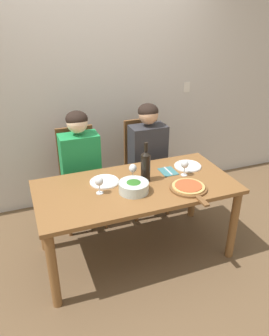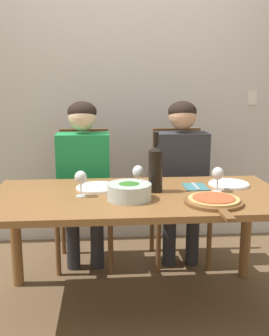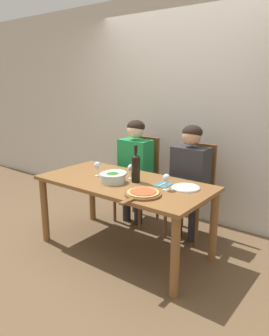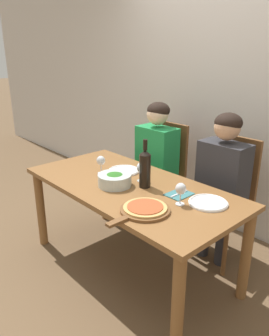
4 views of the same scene
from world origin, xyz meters
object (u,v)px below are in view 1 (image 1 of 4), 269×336
Objects in this scene: chair_left at (79,174)px; pizza_on_board at (189,188)px; dinner_plate_left at (105,181)px; dinner_plate_right at (188,166)px; wine_glass_left at (99,182)px; wine_glass_right at (185,165)px; fork_on_napkin at (168,171)px; person_woman at (80,160)px; wine_glass_centre at (133,169)px; chair_right at (144,163)px; broccoli_bowl at (134,187)px; person_man at (148,150)px; wine_bottle at (146,165)px.

chair_left is 1.24m from pizza_on_board.
dinner_plate_right is at bearing 1.11° from dinner_plate_left.
wine_glass_left is 1.00× the size of wine_glass_right.
dinner_plate_left is at bearing 178.70° from fork_on_napkin.
fork_on_napkin is at bearing 92.97° from pizza_on_board.
wine_glass_right is at bearing -36.67° from person_woman.
wine_glass_left is at bearing -159.52° from wine_glass_centre.
wine_glass_left is (-0.09, -0.17, 0.10)m from dinner_plate_left.
wine_glass_centre is (-0.37, -0.64, 0.29)m from chair_right.
pizza_on_board is (0.01, -0.97, 0.20)m from chair_right.
person_woman is at bearing -170.75° from chair_right.
chair_right is 1.09m from wine_glass_left.
chair_right is 0.99m from pizza_on_board.
broccoli_bowl is at bearing 164.18° from pizza_on_board.
fork_on_napkin is at bearing 132.66° from wine_glass_right.
broccoli_bowl is 0.30m from dinner_plate_left.
broccoli_bowl is 0.47m from pizza_on_board.
chair_right is 0.65m from fork_on_napkin.
wine_glass_right is at bearing -82.73° from chair_right.
broccoli_bowl is at bearing -53.12° from dinner_plate_left.
dinner_plate_left is 0.73m from wine_glass_right.
dinner_plate_right is 1.71× the size of wine_glass_centre.
dinner_plate_right is (0.65, 0.26, -0.04)m from broccoli_bowl.
person_man is 0.50m from fork_on_napkin.
wine_bottle reaches higher than wine_glass_centre.
chair_right is 2.25× the size of pizza_on_board.
person_man is at bearing -90.00° from chair_right.
chair_right is 0.77m from person_woman.
chair_left is at bearing 119.01° from wine_glass_centre.
wine_glass_centre is (-0.38, 0.33, 0.09)m from pizza_on_board.
wine_glass_left is (-0.92, -0.18, 0.10)m from dinner_plate_right.
person_woman is 0.73m from person_man.
person_man is 0.97m from wine_glass_left.
person_man is 4.98× the size of broccoli_bowl.
chair_left is 5.70× the size of fork_on_napkin.
dinner_plate_right is at bearing 7.64° from fork_on_napkin.
wine_glass_right is at bearing -47.34° from fork_on_napkin.
wine_glass_right is at bearing -10.75° from wine_glass_centre.
broccoli_bowl is at bearing -158.45° from dinner_plate_right.
person_woman is at bearing 130.76° from pizza_on_board.
wine_bottle is at bearing -14.98° from dinner_plate_left.
broccoli_bowl is (-0.44, -0.85, 0.24)m from chair_right.
chair_left and chair_right have the same top height.
person_woman is at bearing 145.21° from fork_on_napkin.
wine_glass_left is at bearing 164.27° from broccoli_bowl.
wine_bottle reaches higher than chair_left.
person_woman is 1.13m from pizza_on_board.
wine_glass_centre is (0.07, 0.20, 0.06)m from broccoli_bowl.
person_man reaches higher than pizza_on_board.
dinner_plate_left is 0.61m from fork_on_napkin.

